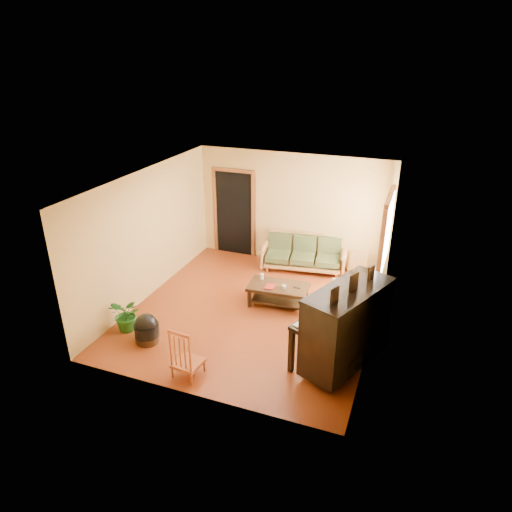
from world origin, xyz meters
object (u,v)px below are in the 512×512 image
at_px(sofa, 303,254).
at_px(footstool, 147,332).
at_px(ceramic_crock, 376,273).
at_px(coffee_table, 278,295).
at_px(red_chair, 187,351).
at_px(armchair, 345,299).
at_px(piano, 346,329).
at_px(potted_plant, 127,315).

distance_m(sofa, footstool, 4.12).
distance_m(sofa, ceramic_crock, 1.66).
relative_size(coffee_table, red_chair, 1.33).
relative_size(footstool, ceramic_crock, 1.59).
height_order(sofa, armchair, armchair).
bearing_deg(coffee_table, footstool, -130.65).
xyz_separation_m(piano, potted_plant, (-3.83, -0.36, -0.38)).
bearing_deg(red_chair, armchair, 56.91).
bearing_deg(red_chair, sofa, 86.87).
bearing_deg(footstool, coffee_table, 49.35).
bearing_deg(footstool, potted_plant, 160.76).
height_order(sofa, footstool, sofa).
distance_m(sofa, potted_plant, 4.21).
relative_size(footstool, potted_plant, 0.66).
xyz_separation_m(armchair, ceramic_crock, (0.35, 1.94, -0.33)).
xyz_separation_m(coffee_table, armchair, (1.32, -0.12, 0.25)).
bearing_deg(piano, footstool, -147.87).
distance_m(coffee_table, armchair, 1.35).
distance_m(footstool, potted_plant, 0.57).
distance_m(piano, potted_plant, 3.87).
height_order(footstool, red_chair, red_chair).
bearing_deg(red_chair, ceramic_crock, 68.00).
bearing_deg(coffee_table, potted_plant, -140.89).
xyz_separation_m(red_chair, ceramic_crock, (2.32, 4.36, -0.31)).
xyz_separation_m(armchair, red_chair, (-1.96, -2.42, -0.02)).
distance_m(sofa, coffee_table, 1.71).
xyz_separation_m(ceramic_crock, potted_plant, (-3.93, -3.65, 0.19)).
bearing_deg(potted_plant, sofa, 56.94).
xyz_separation_m(armchair, footstool, (-3.05, -1.89, -0.26)).
distance_m(armchair, potted_plant, 3.97).
bearing_deg(potted_plant, piano, 5.39).
xyz_separation_m(armchair, potted_plant, (-3.58, -1.71, -0.14)).
relative_size(red_chair, potted_plant, 1.37).
distance_m(coffee_table, piano, 2.21).
bearing_deg(armchair, sofa, 126.41).
xyz_separation_m(coffee_table, ceramic_crock, (1.68, 1.81, -0.08)).
relative_size(coffee_table, potted_plant, 1.81).
distance_m(red_chair, ceramic_crock, 4.94).
bearing_deg(footstool, ceramic_crock, 48.33).
bearing_deg(ceramic_crock, armchair, -100.31).
bearing_deg(coffee_table, piano, -42.91).
bearing_deg(armchair, coffee_table, 175.86).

